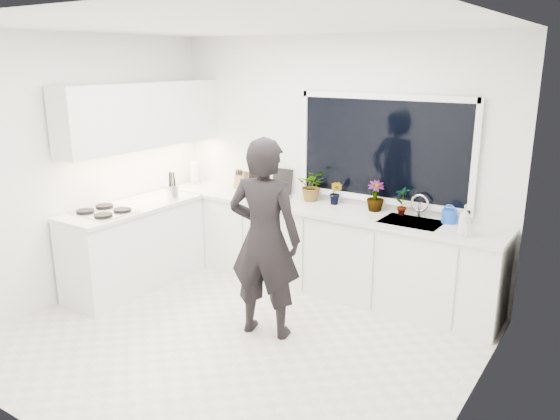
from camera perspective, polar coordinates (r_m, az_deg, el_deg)
The scene contains 25 objects.
floor at distance 5.09m, azimuth -4.66°, elevation -13.34°, with size 4.00×3.50×0.02m, color beige.
wall_back at distance 6.03m, azimuth 5.49°, elevation 5.01°, with size 4.00×0.02×2.70m, color white.
wall_left at distance 6.03m, azimuth -20.16°, elevation 4.13°, with size 0.02×3.50×2.70m, color white.
wall_right at distance 3.72m, azimuth 19.94°, elevation -2.50°, with size 0.02×3.50×2.70m, color white.
ceiling at distance 4.47m, azimuth -5.46°, elevation 18.89°, with size 4.00×3.50×0.02m, color white.
window at distance 5.71m, azimuth 10.71°, elevation 6.26°, with size 1.80×0.02×1.00m, color black.
base_cabinets_back at distance 6.01m, azimuth 3.86°, elevation -4.00°, with size 3.92×0.58×0.88m, color white.
base_cabinets_left at distance 6.21m, azimuth -14.92°, elevation -3.83°, with size 0.58×1.60×0.88m, color white.
countertop_back at distance 5.86m, azimuth 3.89°, elevation 0.22°, with size 3.94×0.62×0.04m, color silver.
countertop_left at distance 6.08m, azimuth -15.22°, elevation 0.26°, with size 0.62×1.60×0.04m, color silver.
upper_cabinets at distance 6.23m, azimuth -14.14°, elevation 9.60°, with size 0.34×2.10×0.70m, color white.
sink at distance 5.45m, azimuth 13.54°, elevation -1.69°, with size 0.58×0.42×0.14m, color silver.
faucet at distance 5.59m, azimuth 14.36°, elevation 0.39°, with size 0.03×0.03×0.22m, color silver.
stovetop at distance 5.87m, azimuth -17.92°, elevation -0.13°, with size 0.56×0.48×0.03m, color black.
person at distance 4.82m, azimuth -1.63°, elevation -3.03°, with size 0.66×0.43×1.82m, color black.
pizza_tray at distance 6.14m, azimuth -1.03°, elevation 1.31°, with size 0.41×0.30×0.03m, color #BBBABF.
pizza at distance 6.14m, azimuth -1.03°, elevation 1.46°, with size 0.37×0.27×0.01m, color red.
watering_can at distance 5.48m, azimuth 17.26°, elevation -0.63°, with size 0.14×0.14×0.13m, color blue.
paper_towel_roll at distance 6.98m, azimuth -8.91°, elevation 3.82°, with size 0.11×0.11×0.26m, color silver.
knife_block at distance 6.57m, azimuth -4.10°, elevation 3.05°, with size 0.13×0.10×0.22m, color olive.
utensil_crock at distance 6.23m, azimuth -11.14°, elevation 1.83°, with size 0.13×0.13×0.16m, color #B4B4B9.
picture_frame_large at distance 6.56m, azimuth -2.56°, elevation 3.32°, with size 0.22×0.02×0.28m, color black.
picture_frame_small at distance 6.34m, azimuth 0.23°, elevation 3.01°, with size 0.25×0.02×0.30m, color black.
herb_plants at distance 5.90m, azimuth 5.84°, elevation 2.11°, with size 1.34×0.36×0.34m.
soap_bottles at distance 5.11m, azimuth 18.83°, elevation -1.20°, with size 0.16×0.12×0.28m.
Camera 1 is at (2.80, -3.47, 2.44)m, focal length 35.00 mm.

